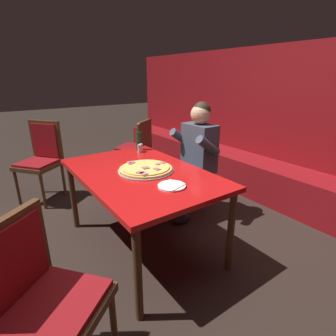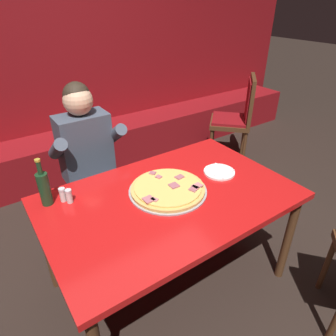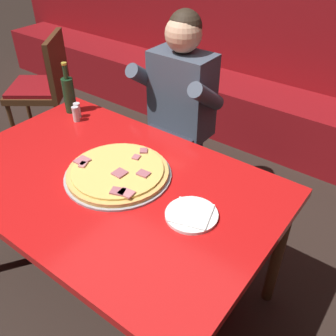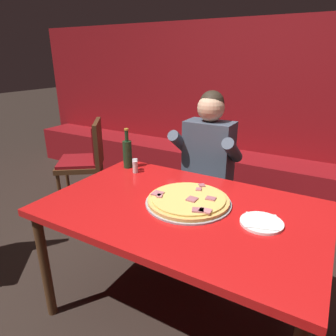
{
  "view_description": "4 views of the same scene",
  "coord_description": "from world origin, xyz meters",
  "px_view_note": "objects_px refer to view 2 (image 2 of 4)",
  "views": [
    {
      "loc": [
        1.87,
        -1.02,
        1.53
      ],
      "look_at": [
        0.17,
        0.17,
        0.79
      ],
      "focal_mm": 28.0,
      "sensor_mm": 36.0,
      "label": 1
    },
    {
      "loc": [
        -0.84,
        -1.2,
        1.8
      ],
      "look_at": [
        0.04,
        0.08,
        0.89
      ],
      "focal_mm": 32.0,
      "sensor_mm": 36.0,
      "label": 2
    },
    {
      "loc": [
        1.0,
        -0.89,
        1.77
      ],
      "look_at": [
        0.19,
        0.19,
        0.78
      ],
      "focal_mm": 40.0,
      "sensor_mm": 36.0,
      "label": 3
    },
    {
      "loc": [
        0.67,
        -1.31,
        1.52
      ],
      "look_at": [
        -0.15,
        0.11,
        0.9
      ],
      "focal_mm": 32.0,
      "sensor_mm": 36.0,
      "label": 4
    }
  ],
  "objects_px": {
    "shaker_red_pepper_flakes": "(63,195)",
    "shaker_parmesan": "(69,197)",
    "pizza": "(168,189)",
    "diner_seated_blue_shirt": "(91,160)",
    "main_dining_table": "(170,205)",
    "dining_chair_side_aisle": "(238,114)",
    "plate_white_paper": "(219,172)",
    "beer_bottle": "(44,188)"
  },
  "relations": [
    {
      "from": "pizza",
      "to": "main_dining_table",
      "type": "bearing_deg",
      "value": -108.87
    },
    {
      "from": "pizza",
      "to": "shaker_red_pepper_flakes",
      "type": "height_order",
      "value": "shaker_red_pepper_flakes"
    },
    {
      "from": "pizza",
      "to": "shaker_parmesan",
      "type": "bearing_deg",
      "value": 156.42
    },
    {
      "from": "pizza",
      "to": "beer_bottle",
      "type": "relative_size",
      "value": 1.64
    },
    {
      "from": "beer_bottle",
      "to": "shaker_red_pepper_flakes",
      "type": "bearing_deg",
      "value": -16.96
    },
    {
      "from": "main_dining_table",
      "to": "pizza",
      "type": "relative_size",
      "value": 3.11
    },
    {
      "from": "shaker_red_pepper_flakes",
      "to": "dining_chair_side_aisle",
      "type": "bearing_deg",
      "value": 18.12
    },
    {
      "from": "shaker_red_pepper_flakes",
      "to": "shaker_parmesan",
      "type": "relative_size",
      "value": 1.0
    },
    {
      "from": "shaker_red_pepper_flakes",
      "to": "dining_chair_side_aisle",
      "type": "distance_m",
      "value": 2.34
    },
    {
      "from": "shaker_parmesan",
      "to": "diner_seated_blue_shirt",
      "type": "distance_m",
      "value": 0.58
    },
    {
      "from": "beer_bottle",
      "to": "diner_seated_blue_shirt",
      "type": "height_order",
      "value": "diner_seated_blue_shirt"
    },
    {
      "from": "beer_bottle",
      "to": "main_dining_table",
      "type": "bearing_deg",
      "value": -28.37
    },
    {
      "from": "plate_white_paper",
      "to": "beer_bottle",
      "type": "xyz_separation_m",
      "value": [
        -1.05,
        0.31,
        0.1
      ]
    },
    {
      "from": "pizza",
      "to": "diner_seated_blue_shirt",
      "type": "bearing_deg",
      "value": 106.79
    },
    {
      "from": "main_dining_table",
      "to": "shaker_parmesan",
      "type": "relative_size",
      "value": 17.39
    },
    {
      "from": "pizza",
      "to": "beer_bottle",
      "type": "xyz_separation_m",
      "value": [
        -0.64,
        0.29,
        0.09
      ]
    },
    {
      "from": "beer_bottle",
      "to": "dining_chair_side_aisle",
      "type": "bearing_deg",
      "value": 16.92
    },
    {
      "from": "diner_seated_blue_shirt",
      "to": "shaker_red_pepper_flakes",
      "type": "bearing_deg",
      "value": -127.1
    },
    {
      "from": "plate_white_paper",
      "to": "dining_chair_side_aisle",
      "type": "relative_size",
      "value": 0.2
    },
    {
      "from": "pizza",
      "to": "dining_chair_side_aisle",
      "type": "bearing_deg",
      "value": 30.92
    },
    {
      "from": "plate_white_paper",
      "to": "shaker_red_pepper_flakes",
      "type": "xyz_separation_m",
      "value": [
        -0.97,
        0.28,
        0.03
      ]
    },
    {
      "from": "main_dining_table",
      "to": "plate_white_paper",
      "type": "distance_m",
      "value": 0.43
    },
    {
      "from": "shaker_parmesan",
      "to": "diner_seated_blue_shirt",
      "type": "height_order",
      "value": "diner_seated_blue_shirt"
    },
    {
      "from": "pizza",
      "to": "dining_chair_side_aisle",
      "type": "height_order",
      "value": "dining_chair_side_aisle"
    },
    {
      "from": "main_dining_table",
      "to": "shaker_parmesan",
      "type": "bearing_deg",
      "value": 151.72
    },
    {
      "from": "shaker_parmesan",
      "to": "beer_bottle",
      "type": "bearing_deg",
      "value": 151.2
    },
    {
      "from": "pizza",
      "to": "plate_white_paper",
      "type": "relative_size",
      "value": 2.29
    },
    {
      "from": "pizza",
      "to": "beer_bottle",
      "type": "distance_m",
      "value": 0.71
    },
    {
      "from": "main_dining_table",
      "to": "dining_chair_side_aisle",
      "type": "relative_size",
      "value": 1.46
    },
    {
      "from": "beer_bottle",
      "to": "shaker_parmesan",
      "type": "bearing_deg",
      "value": -28.8
    },
    {
      "from": "diner_seated_blue_shirt",
      "to": "plate_white_paper",
      "type": "bearing_deg",
      "value": -49.59
    },
    {
      "from": "pizza",
      "to": "plate_white_paper",
      "type": "height_order",
      "value": "pizza"
    },
    {
      "from": "shaker_red_pepper_flakes",
      "to": "shaker_parmesan",
      "type": "distance_m",
      "value": 0.04
    },
    {
      "from": "main_dining_table",
      "to": "dining_chair_side_aisle",
      "type": "height_order",
      "value": "dining_chair_side_aisle"
    },
    {
      "from": "beer_bottle",
      "to": "diner_seated_blue_shirt",
      "type": "bearing_deg",
      "value": 45.01
    },
    {
      "from": "diner_seated_blue_shirt",
      "to": "dining_chair_side_aisle",
      "type": "bearing_deg",
      "value": 8.3
    },
    {
      "from": "plate_white_paper",
      "to": "dining_chair_side_aisle",
      "type": "bearing_deg",
      "value": 39.01
    },
    {
      "from": "main_dining_table",
      "to": "dining_chair_side_aisle",
      "type": "distance_m",
      "value": 1.97
    },
    {
      "from": "beer_bottle",
      "to": "dining_chair_side_aisle",
      "type": "relative_size",
      "value": 0.28
    },
    {
      "from": "plate_white_paper",
      "to": "shaker_red_pepper_flakes",
      "type": "bearing_deg",
      "value": 163.6
    },
    {
      "from": "shaker_parmesan",
      "to": "dining_chair_side_aisle",
      "type": "distance_m",
      "value": 2.32
    },
    {
      "from": "dining_chair_side_aisle",
      "to": "main_dining_table",
      "type": "bearing_deg",
      "value": -148.18
    }
  ]
}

